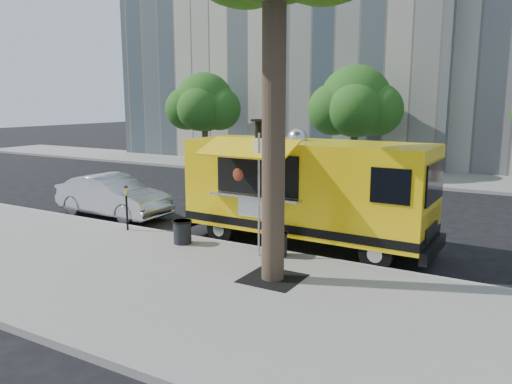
# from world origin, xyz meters

# --- Properties ---
(ground) EXTENTS (120.00, 120.00, 0.00)m
(ground) POSITION_xyz_m (0.00, 0.00, 0.00)
(ground) COLOR black
(ground) RESTS_ON ground
(sidewalk) EXTENTS (60.00, 6.00, 0.15)m
(sidewalk) POSITION_xyz_m (0.00, -4.00, 0.07)
(sidewalk) COLOR gray
(sidewalk) RESTS_ON ground
(curb) EXTENTS (60.00, 0.14, 0.16)m
(curb) POSITION_xyz_m (0.00, -0.93, 0.07)
(curb) COLOR #999993
(curb) RESTS_ON ground
(far_sidewalk) EXTENTS (60.00, 5.00, 0.15)m
(far_sidewalk) POSITION_xyz_m (0.00, 13.50, 0.07)
(far_sidewalk) COLOR gray
(far_sidewalk) RESTS_ON ground
(tree_well) EXTENTS (1.20, 1.20, 0.02)m
(tree_well) POSITION_xyz_m (2.60, -2.80, 0.15)
(tree_well) COLOR black
(tree_well) RESTS_ON sidewalk
(far_tree_a) EXTENTS (3.42, 3.42, 5.36)m
(far_tree_a) POSITION_xyz_m (-10.00, 12.30, 3.78)
(far_tree_a) COLOR #33261C
(far_tree_a) RESTS_ON far_sidewalk
(far_tree_b) EXTENTS (3.60, 3.60, 5.50)m
(far_tree_b) POSITION_xyz_m (-1.00, 12.70, 3.83)
(far_tree_b) COLOR #33261C
(far_tree_b) RESTS_ON far_sidewalk
(sign_post) EXTENTS (0.28, 0.06, 3.00)m
(sign_post) POSITION_xyz_m (1.55, -1.55, 1.85)
(sign_post) COLOR silver
(sign_post) RESTS_ON sidewalk
(parking_meter) EXTENTS (0.11, 0.11, 1.33)m
(parking_meter) POSITION_xyz_m (-3.00, -1.35, 0.98)
(parking_meter) COLOR black
(parking_meter) RESTS_ON sidewalk
(food_truck) EXTENTS (6.86, 3.21, 3.37)m
(food_truck) POSITION_xyz_m (1.97, 0.20, 1.58)
(food_truck) COLOR yellow
(food_truck) RESTS_ON ground
(sedan) EXTENTS (4.31, 1.63, 1.40)m
(sedan) POSITION_xyz_m (-5.15, 0.20, 0.70)
(sedan) COLOR #B0B2B8
(sedan) RESTS_ON ground
(trash_bin_left) EXTENTS (0.52, 0.52, 0.62)m
(trash_bin_left) POSITION_xyz_m (-0.74, -1.63, 0.48)
(trash_bin_left) COLOR black
(trash_bin_left) RESTS_ON sidewalk
(trash_bin_right) EXTENTS (0.49, 0.49, 0.58)m
(trash_bin_right) POSITION_xyz_m (1.95, -1.31, 0.46)
(trash_bin_right) COLOR black
(trash_bin_right) RESTS_ON sidewalk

